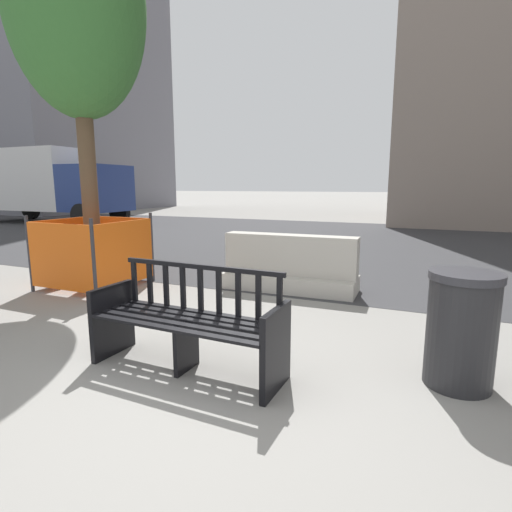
{
  "coord_description": "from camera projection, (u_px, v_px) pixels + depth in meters",
  "views": [
    {
      "loc": [
        1.54,
        -2.47,
        1.56
      ],
      "look_at": [
        -0.26,
        1.74,
        0.75
      ],
      "focal_mm": 28.0,
      "sensor_mm": 36.0,
      "label": 1
    }
  ],
  "objects": [
    {
      "name": "ground_plane",
      "position": [
        199.0,
        389.0,
        3.11
      ],
      "size": [
        200.0,
        200.0,
        0.0
      ],
      "primitive_type": "plane",
      "color": "gray"
    },
    {
      "name": "street_asphalt",
      "position": [
        364.0,
        243.0,
        10.98
      ],
      "size": [
        120.0,
        12.0,
        0.01
      ],
      "primitive_type": "cube",
      "color": "#333335",
      "rests_on": "ground"
    },
    {
      "name": "street_bench",
      "position": [
        188.0,
        325.0,
        3.38
      ],
      "size": [
        1.7,
        0.58,
        0.88
      ],
      "color": "black",
      "rests_on": "ground"
    },
    {
      "name": "jersey_barrier_centre",
      "position": [
        290.0,
        268.0,
        6.0
      ],
      "size": [
        2.02,
        0.73,
        0.84
      ],
      "color": "#ADA89E",
      "rests_on": "ground"
    },
    {
      "name": "delivery_truck",
      "position": [
        48.0,
        183.0,
        16.71
      ],
      "size": [
        6.83,
        2.4,
        3.05
      ],
      "color": "navy",
      "rests_on": "ground"
    },
    {
      "name": "trash_bin",
      "position": [
        461.0,
        329.0,
        3.1
      ],
      "size": [
        0.53,
        0.53,
        0.91
      ],
      "color": "#232326",
      "rests_on": "ground"
    },
    {
      "name": "street_tree",
      "position": [
        76.0,
        5.0,
        5.58
      ],
      "size": [
        1.91,
        1.91,
        5.67
      ],
      "color": "brown",
      "rests_on": "ground"
    },
    {
      "name": "construction_fence",
      "position": [
        94.0,
        251.0,
        6.19
      ],
      "size": [
        1.29,
        1.29,
        1.13
      ],
      "color": "#2D2D33",
      "rests_on": "ground"
    }
  ]
}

